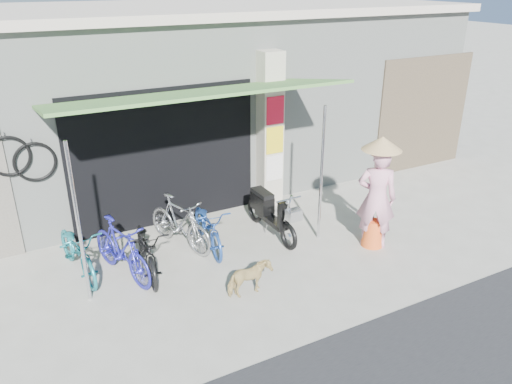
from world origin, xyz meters
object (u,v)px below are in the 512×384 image
bike_silver (180,223)px  bike_navy (208,226)px  moped (270,212)px  bike_teal (77,250)px  bike_black (147,248)px  nun (377,194)px  street_dog (249,279)px  bike_blue (121,249)px

bike_silver → bike_navy: bearing=-49.3°
bike_navy → moped: 1.14m
bike_teal → bike_navy: 2.08m
bike_black → bike_navy: size_ratio=1.05×
moped → nun: size_ratio=0.84×
bike_silver → moped: moped is taller
bike_teal → bike_black: bike_black is taller
street_dog → nun: bearing=-85.8°
bike_silver → moped: (1.56, -0.30, -0.04)m
bike_black → bike_navy: (1.13, 0.27, -0.02)m
bike_teal → bike_silver: (1.66, 0.07, 0.05)m
bike_silver → bike_blue: bearing=-177.6°
bike_teal → bike_navy: bearing=-13.0°
moped → bike_silver: bearing=168.0°
bike_black → street_dog: size_ratio=2.49×
nun → street_dog: bearing=47.1°
bike_silver → nun: 3.29m
bike_teal → nun: 4.80m
bike_teal → nun: bearing=-25.5°
bike_blue → bike_navy: size_ratio=1.03×
street_dog → bike_black: bearing=38.0°
bike_navy → bike_silver: bearing=157.1°
bike_navy → moped: moped is taller
bike_silver → street_dog: bearing=-97.5°
bike_black → bike_navy: 1.16m
bike_black → nun: bearing=-8.2°
bike_navy → nun: bearing=-20.0°
bike_black → street_dog: (1.11, -1.27, -0.15)m
bike_black → nun: 3.78m
bike_blue → bike_navy: 1.51m
street_dog → moped: size_ratio=0.39×
bike_blue → nun: nun is taller
bike_black → street_dog: bearing=-42.3°
bike_teal → nun: nun is taller
bike_blue → bike_silver: bearing=6.0°
bike_blue → street_dog: size_ratio=2.44×
bike_teal → bike_silver: bike_silver is taller
bike_teal → bike_blue: size_ratio=1.01×
bike_teal → bike_blue: 0.69m
bike_teal → street_dog: bearing=-48.3°
moped → nun: nun is taller
moped → nun: (1.35, -1.17, 0.52)m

